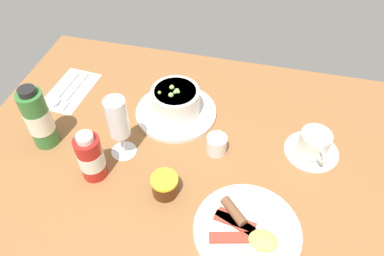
% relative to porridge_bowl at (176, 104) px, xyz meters
% --- Properties ---
extents(ground_plane, '(1.10, 0.84, 0.03)m').
position_rel_porridge_bowl_xyz_m(ground_plane, '(-0.06, 0.14, -0.05)').
color(ground_plane, brown).
extents(porridge_bowl, '(0.22, 0.22, 0.09)m').
position_rel_porridge_bowl_xyz_m(porridge_bowl, '(0.00, 0.00, 0.00)').
color(porridge_bowl, silver).
rests_on(porridge_bowl, ground_plane).
extents(cutlery_setting, '(0.12, 0.20, 0.01)m').
position_rel_porridge_bowl_xyz_m(cutlery_setting, '(0.33, -0.01, -0.04)').
color(cutlery_setting, silver).
rests_on(cutlery_setting, ground_plane).
extents(coffee_cup, '(0.14, 0.14, 0.07)m').
position_rel_porridge_bowl_xyz_m(coffee_cup, '(-0.37, 0.05, -0.01)').
color(coffee_cup, silver).
rests_on(coffee_cup, ground_plane).
extents(creamer_jug, '(0.05, 0.06, 0.06)m').
position_rel_porridge_bowl_xyz_m(creamer_jug, '(-0.13, 0.10, -0.01)').
color(creamer_jug, silver).
rests_on(creamer_jug, ground_plane).
extents(wine_glass, '(0.06, 0.06, 0.17)m').
position_rel_porridge_bowl_xyz_m(wine_glass, '(0.09, 0.16, 0.07)').
color(wine_glass, white).
rests_on(wine_glass, ground_plane).
extents(jam_jar, '(0.06, 0.06, 0.05)m').
position_rel_porridge_bowl_xyz_m(jam_jar, '(-0.04, 0.25, -0.01)').
color(jam_jar, '#46200B').
rests_on(jam_jar, ground_plane).
extents(sauce_bottle_red, '(0.06, 0.06, 0.14)m').
position_rel_porridge_bowl_xyz_m(sauce_bottle_red, '(0.13, 0.24, 0.02)').
color(sauce_bottle_red, '#B21E19').
rests_on(sauce_bottle_red, ground_plane).
extents(sauce_bottle_green, '(0.06, 0.06, 0.18)m').
position_rel_porridge_bowl_xyz_m(sauce_bottle_green, '(0.30, 0.18, 0.04)').
color(sauce_bottle_green, '#337233').
rests_on(sauce_bottle_green, ground_plane).
extents(breakfast_plate, '(0.23, 0.23, 0.04)m').
position_rel_porridge_bowl_xyz_m(breakfast_plate, '(-0.24, 0.31, -0.03)').
color(breakfast_plate, silver).
rests_on(breakfast_plate, ground_plane).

